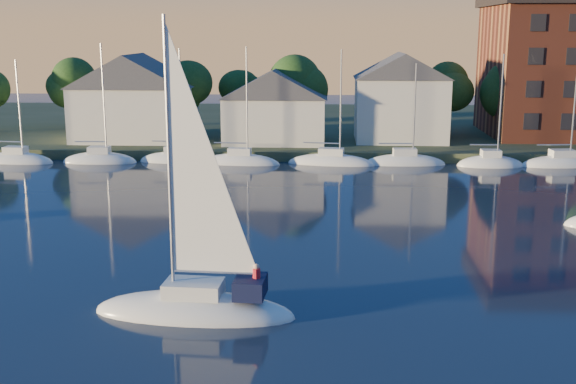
# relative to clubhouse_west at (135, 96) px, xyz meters

# --- Properties ---
(shoreline_land) EXTENTS (160.00, 50.00, 2.00)m
(shoreline_land) POSITION_rel_clubhouse_west_xyz_m (22.00, 17.00, -5.93)
(shoreline_land) COLOR #2F3B22
(shoreline_land) RESTS_ON ground
(wooden_dock) EXTENTS (120.00, 3.00, 1.00)m
(wooden_dock) POSITION_rel_clubhouse_west_xyz_m (22.00, -6.00, -5.93)
(wooden_dock) COLOR brown
(wooden_dock) RESTS_ON ground
(clubhouse_west) EXTENTS (13.65, 9.45, 9.64)m
(clubhouse_west) POSITION_rel_clubhouse_west_xyz_m (0.00, 0.00, 0.00)
(clubhouse_west) COLOR silver
(clubhouse_west) RESTS_ON shoreline_land
(clubhouse_centre) EXTENTS (11.55, 8.40, 8.08)m
(clubhouse_centre) POSITION_rel_clubhouse_west_xyz_m (16.00, -1.00, -0.80)
(clubhouse_centre) COLOR silver
(clubhouse_centre) RESTS_ON shoreline_land
(clubhouse_east) EXTENTS (10.50, 8.40, 9.80)m
(clubhouse_east) POSITION_rel_clubhouse_west_xyz_m (30.00, 1.00, 0.07)
(clubhouse_east) COLOR silver
(clubhouse_east) RESTS_ON shoreline_land
(tree_line) EXTENTS (93.40, 5.40, 8.90)m
(tree_line) POSITION_rel_clubhouse_west_xyz_m (24.00, 5.00, 1.24)
(tree_line) COLOR #39241A
(tree_line) RESTS_ON shoreline_land
(moored_fleet) EXTENTS (87.50, 2.40, 12.05)m
(moored_fleet) POSITION_rel_clubhouse_west_xyz_m (22.00, -9.00, -5.83)
(moored_fleet) COLOR silver
(moored_fleet) RESTS_ON ground
(hero_sailboat) EXTENTS (9.86, 3.74, 14.96)m
(hero_sailboat) POSITION_rel_clubhouse_west_xyz_m (15.76, -48.95, -5.32)
(hero_sailboat) COLOR silver
(hero_sailboat) RESTS_ON ground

